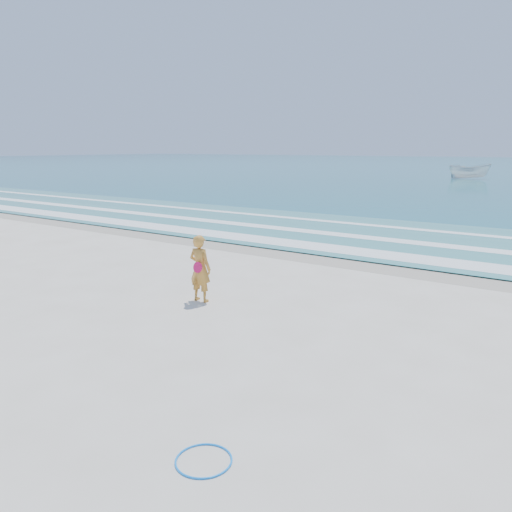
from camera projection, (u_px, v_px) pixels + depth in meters
The scene contains 9 objects.
ground at pixel (133, 338), 10.05m from camera, with size 400.00×400.00×0.00m, color silver.
wet_sand at pixel (331, 258), 17.30m from camera, with size 400.00×2.40×0.00m, color #B2A893.
shallow at pixel (383, 236), 21.31m from camera, with size 400.00×10.00×0.01m, color #59B7AD.
foam_near at pixel (347, 250), 18.33m from camera, with size 400.00×1.40×0.01m, color white.
foam_mid at pixel (376, 238), 20.67m from camera, with size 400.00×0.90×0.01m, color white.
foam_far at pixel (402, 228), 23.33m from camera, with size 400.00×0.60×0.01m, color white.
hoop at pixel (204, 460), 6.09m from camera, with size 0.71×0.71×0.03m, color #0E89FF.
boat at pixel (470, 171), 59.34m from camera, with size 1.75×4.66×1.80m, color silver.
woman at pixel (200, 268), 12.27m from camera, with size 0.63×0.43×1.67m.
Camera 1 is at (7.41, -6.39, 3.76)m, focal length 35.00 mm.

